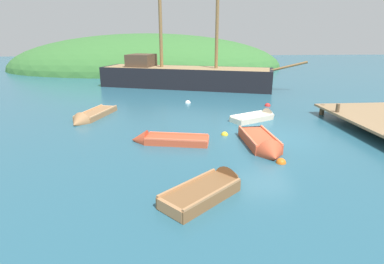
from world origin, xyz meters
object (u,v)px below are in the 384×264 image
rowboat_outer_right (91,117)px  buoy_yellow (225,135)px  rowboat_center (165,141)px  buoy_white (188,103)px  buoy_orange (281,163)px  buoy_red (268,106)px  rowboat_near_dock (258,118)px  rowboat_portside (263,145)px  rowboat_far (211,190)px  sailing_ship (184,80)px

rowboat_outer_right → buoy_yellow: rowboat_outer_right is taller
rowboat_center → buoy_white: bearing=-89.0°
buoy_white → buoy_orange: 11.11m
buoy_red → rowboat_near_dock: bearing=-116.3°
rowboat_outer_right → rowboat_near_dock: 9.58m
rowboat_portside → rowboat_outer_right: bearing=-124.2°
buoy_yellow → buoy_white: 7.41m
rowboat_portside → buoy_white: 9.51m
rowboat_outer_right → buoy_orange: 11.11m
rowboat_center → buoy_orange: rowboat_center is taller
rowboat_portside → buoy_orange: size_ratio=9.07×
rowboat_portside → rowboat_center: bearing=-104.9°
rowboat_far → rowboat_center: (-1.42, 4.64, -0.03)m
buoy_white → rowboat_portside: bearing=-74.6°
buoy_yellow → buoy_orange: 3.77m
rowboat_center → buoy_white: rowboat_center is taller
rowboat_portside → buoy_yellow: (-1.27, 1.87, -0.14)m
buoy_white → sailing_ship: bearing=88.8°
sailing_ship → buoy_white: bearing=-72.2°
rowboat_far → buoy_yellow: size_ratio=8.96×
rowboat_near_dock → buoy_white: 5.95m
rowboat_portside → buoy_white: (-2.53, 9.17, -0.14)m
rowboat_portside → buoy_yellow: rowboat_portside is taller
rowboat_far → rowboat_portside: 4.54m
rowboat_far → buoy_orange: 3.58m
rowboat_far → rowboat_near_dock: (3.87, 8.15, -0.03)m
rowboat_portside → buoy_white: bearing=-165.8°
rowboat_center → buoy_red: bearing=-123.4°
rowboat_far → rowboat_outer_right: bearing=80.5°
rowboat_far → buoy_yellow: rowboat_far is taller
rowboat_far → rowboat_near_dock: rowboat_far is taller
buoy_red → rowboat_portside: bearing=-109.6°
rowboat_outer_right → rowboat_portside: 9.99m
rowboat_center → buoy_white: size_ratio=8.92×
rowboat_near_dock → rowboat_center: bearing=-173.7°
rowboat_outer_right → buoy_yellow: 7.95m
rowboat_outer_right → rowboat_near_dock: rowboat_outer_right is taller
rowboat_outer_right → rowboat_far: 10.70m
rowboat_near_dock → buoy_orange: bearing=-125.9°
buoy_yellow → buoy_red: (4.05, 5.93, 0.00)m
rowboat_outer_right → buoy_red: size_ratio=9.97×
rowboat_far → buoy_orange: bearing=-6.5°
rowboat_portside → rowboat_center: (-4.13, 1.00, -0.05)m
rowboat_outer_right → rowboat_near_dock: bearing=102.8°
rowboat_portside → rowboat_center: 4.25m
buoy_orange → buoy_red: bearing=74.8°
rowboat_portside → buoy_red: 8.28m
buoy_orange → rowboat_far: bearing=-145.0°
rowboat_outer_right → buoy_yellow: bearing=81.7°
rowboat_far → buoy_red: rowboat_far is taller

